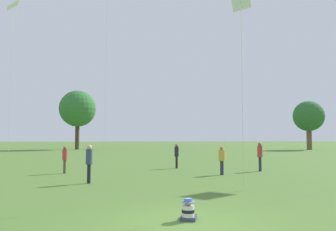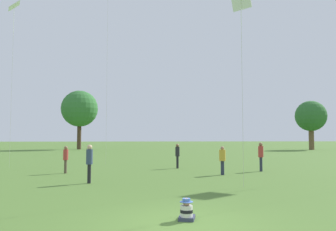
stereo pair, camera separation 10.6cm
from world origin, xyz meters
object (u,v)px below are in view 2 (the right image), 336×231
person_standing_0 (222,158)px  distant_tree_0 (80,109)px  person_standing_4 (89,160)px  kite_4 (14,12)px  person_standing_3 (177,153)px  person_standing_1 (66,157)px  seated_toddler (187,211)px  kite_0 (241,4)px  person_standing_2 (261,154)px  distant_tree_1 (311,116)px

person_standing_0 → distant_tree_0: bearing=-173.9°
person_standing_4 → kite_4: bearing=66.3°
person_standing_3 → person_standing_1: bearing=73.5°
person_standing_1 → kite_4: (-4.54, 3.06, 10.06)m
seated_toddler → person_standing_0: person_standing_0 is taller
person_standing_4 → kite_0: bearing=-78.8°
seated_toddler → person_standing_0: bearing=85.6°
person_standing_2 → kite_4: (-16.75, 2.77, 9.94)m
person_standing_0 → distant_tree_0: distant_tree_0 is taller
kite_0 → distant_tree_0: (-16.05, 44.77, -1.04)m
person_standing_0 → person_standing_2: (2.93, 1.78, 0.14)m
distant_tree_0 → person_standing_0: bearing=-68.0°
person_standing_1 → kite_0: kite_0 is taller
person_standing_0 → person_standing_2: size_ratio=0.90×
kite_4 → person_standing_3: bearing=110.0°
seated_toddler → kite_0: bearing=73.8°
person_standing_3 → kite_0: (2.07, -8.73, 7.19)m
kite_4 → distant_tree_1: (37.84, 31.09, -5.32)m
person_standing_2 → kite_4: 19.68m
person_standing_0 → person_standing_4: (-7.13, -2.93, 0.14)m
person_standing_1 → person_standing_3: person_standing_3 is taller
person_standing_2 → person_standing_0: bearing=62.9°
distant_tree_0 → person_standing_4: bearing=-78.1°
person_standing_2 → distant_tree_1: (21.08, 33.86, 4.62)m
person_standing_4 → kite_0: kite_0 is taller
person_standing_3 → kite_4: kite_4 is taller
person_standing_0 → person_standing_4: 7.71m
kite_4 → seated_toddler: bearing=57.5°
kite_0 → distant_tree_0: size_ratio=0.85×
person_standing_2 → person_standing_4: person_standing_2 is taller
person_standing_4 → distant_tree_1: bearing=-14.4°
person_standing_2 → person_standing_3: person_standing_2 is taller
person_standing_2 → distant_tree_0: distant_tree_0 is taller
person_standing_3 → person_standing_4: size_ratio=0.94×
person_standing_1 → person_standing_2: (12.22, 0.29, 0.12)m
person_standing_1 → distant_tree_0: distant_tree_0 is taller
seated_toddler → person_standing_0: size_ratio=0.35×
person_standing_0 → person_standing_2: person_standing_2 is taller
distant_tree_1 → kite_0: bearing=-121.0°
seated_toddler → kite_0: size_ratio=0.07×
person_standing_2 → kite_4: size_ratio=0.16×
person_standing_3 → kite_0: size_ratio=0.19×
person_standing_4 → distant_tree_0: size_ratio=0.17×
seated_toddler → person_standing_2: bearing=76.1°
person_standing_3 → kite_0: 11.49m
person_standing_4 → distant_tree_1: size_ratio=0.22×
person_standing_1 → person_standing_4: person_standing_4 is taller
kite_0 → kite_4: kite_4 is taller
distant_tree_0 → distant_tree_1: 40.49m
seated_toddler → kite_0: 10.23m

